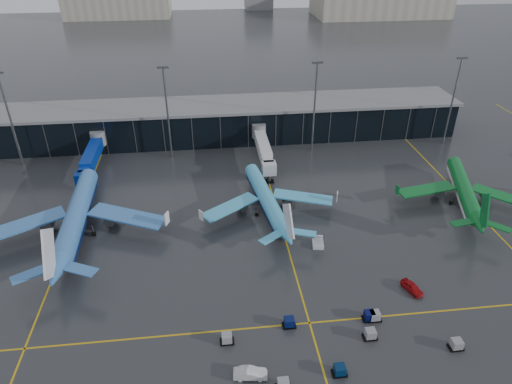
{
  "coord_description": "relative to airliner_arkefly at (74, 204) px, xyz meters",
  "views": [
    {
      "loc": [
        -5.01,
        -67.12,
        56.91
      ],
      "look_at": [
        5.0,
        18.0,
        6.0
      ],
      "focal_mm": 32.0,
      "sensor_mm": 36.0,
      "label": 1
    }
  ],
  "objects": [
    {
      "name": "ground",
      "position": [
        32.93,
        -16.21,
        -6.84
      ],
      "size": [
        600.0,
        600.0,
        0.0
      ],
      "primitive_type": "plane",
      "color": "#282B2D",
      "rests_on": "ground"
    },
    {
      "name": "terminal_pier",
      "position": [
        32.93,
        45.79,
        -1.42
      ],
      "size": [
        142.0,
        17.0,
        10.7
      ],
      "color": "black",
      "rests_on": "ground"
    },
    {
      "name": "jet_bridges",
      "position": [
        -2.07,
        26.78,
        -2.29
      ],
      "size": [
        94.0,
        27.5,
        7.2
      ],
      "color": "#595B60",
      "rests_on": "ground"
    },
    {
      "name": "flood_masts",
      "position": [
        37.93,
        33.79,
        6.97
      ],
      "size": [
        203.0,
        0.5,
        25.5
      ],
      "color": "#595B60",
      "rests_on": "ground"
    },
    {
      "name": "distant_hangars",
      "position": [
        82.87,
        253.87,
        1.95
      ],
      "size": [
        260.0,
        71.0,
        22.0
      ],
      "color": "#B2AD99",
      "rests_on": "ground"
    },
    {
      "name": "taxi_lines",
      "position": [
        42.93,
        -5.6,
        -6.83
      ],
      "size": [
        220.0,
        120.0,
        0.02
      ],
      "color": "gold",
      "rests_on": "ground"
    },
    {
      "name": "airliner_arkefly",
      "position": [
        0.0,
        0.0,
        0.0
      ],
      "size": [
        40.75,
        45.97,
        13.68
      ],
      "primitive_type": null,
      "rotation": [
        0.0,
        0.0,
        0.04
      ],
      "color": "#3974BC",
      "rests_on": "ground"
    },
    {
      "name": "airliner_klm_near",
      "position": [
        40.29,
        3.38,
        -1.25
      ],
      "size": [
        36.41,
        40.23,
        11.17
      ],
      "primitive_type": null,
      "rotation": [
        0.0,
        0.0,
        0.13
      ],
      "color": "#44B2E0",
      "rests_on": "ground"
    },
    {
      "name": "airliner_aer_lingus",
      "position": [
        86.58,
        1.82,
        -1.23
      ],
      "size": [
        41.71,
        44.57,
        11.21
      ],
      "primitive_type": null,
      "rotation": [
        0.0,
        0.0,
        -0.31
      ],
      "color": "#0C6826",
      "rests_on": "ground"
    },
    {
      "name": "baggage_carts",
      "position": [
        46.62,
        -35.88,
        -6.08
      ],
      "size": [
        37.3,
        12.84,
        1.7
      ],
      "color": "black",
      "rests_on": "ground"
    },
    {
      "name": "mobile_airstair",
      "position": [
        49.17,
        -10.78,
        -6.07
      ],
      "size": [
        2.69,
        3.51,
        3.45
      ],
      "rotation": [
        0.0,
        0.0,
        -0.16
      ],
      "color": "white",
      "rests_on": "ground"
    },
    {
      "name": "service_van_red",
      "position": [
        62.73,
        -25.86,
        -6.05
      ],
      "size": [
        3.3,
        4.99,
        1.58
      ],
      "primitive_type": "imported",
      "rotation": [
        0.0,
        0.0,
        0.34
      ],
      "color": "#A40C10",
      "rests_on": "ground"
    },
    {
      "name": "service_van_white",
      "position": [
        32.14,
        -40.39,
        -6.03
      ],
      "size": [
        5.1,
        2.26,
        1.63
      ],
      "primitive_type": "imported",
      "rotation": [
        0.0,
        0.0,
        1.46
      ],
      "color": "silver",
      "rests_on": "ground"
    }
  ]
}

